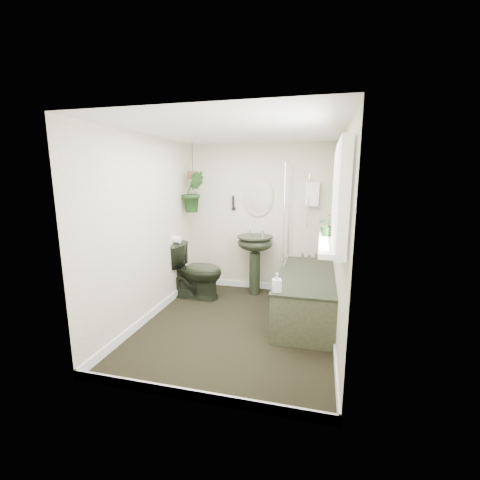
# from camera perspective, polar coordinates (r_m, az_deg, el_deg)

# --- Properties ---
(floor) EXTENTS (2.30, 2.80, 0.02)m
(floor) POSITION_cam_1_polar(r_m,az_deg,el_deg) (4.10, -0.53, -15.11)
(floor) COLOR black
(floor) RESTS_ON ground
(ceiling) EXTENTS (2.30, 2.80, 0.02)m
(ceiling) POSITION_cam_1_polar(r_m,az_deg,el_deg) (3.70, -0.60, 19.02)
(ceiling) COLOR white
(ceiling) RESTS_ON ground
(wall_back) EXTENTS (2.30, 0.02, 2.30)m
(wall_back) POSITION_cam_1_polar(r_m,az_deg,el_deg) (5.09, 3.47, 3.80)
(wall_back) COLOR beige
(wall_back) RESTS_ON ground
(wall_front) EXTENTS (2.30, 0.02, 2.30)m
(wall_front) POSITION_cam_1_polar(r_m,az_deg,el_deg) (2.43, -9.06, -4.69)
(wall_front) COLOR beige
(wall_front) RESTS_ON ground
(wall_left) EXTENTS (0.02, 2.80, 2.30)m
(wall_left) POSITION_cam_1_polar(r_m,az_deg,el_deg) (4.17, -16.17, 1.72)
(wall_left) COLOR beige
(wall_left) RESTS_ON ground
(wall_right) EXTENTS (0.02, 2.80, 2.30)m
(wall_right) POSITION_cam_1_polar(r_m,az_deg,el_deg) (3.62, 17.51, 0.22)
(wall_right) COLOR beige
(wall_right) RESTS_ON ground
(skirting) EXTENTS (2.30, 2.80, 0.10)m
(skirting) POSITION_cam_1_polar(r_m,az_deg,el_deg) (4.07, -0.53, -14.35)
(skirting) COLOR white
(skirting) RESTS_ON floor
(bathtub) EXTENTS (0.72, 1.72, 0.58)m
(bathtub) POSITION_cam_1_polar(r_m,az_deg,el_deg) (4.33, 11.64, -9.54)
(bathtub) COLOR black
(bathtub) RESTS_ON floor
(bath_screen) EXTENTS (0.04, 0.72, 1.40)m
(bath_screen) POSITION_cam_1_polar(r_m,az_deg,el_deg) (4.59, 8.30, 4.53)
(bath_screen) COLOR silver
(bath_screen) RESTS_ON bathtub
(shower_box) EXTENTS (0.20, 0.10, 0.35)m
(shower_box) POSITION_cam_1_polar(r_m,az_deg,el_deg) (4.90, 12.70, 7.96)
(shower_box) COLOR white
(shower_box) RESTS_ON wall_back
(oval_mirror) EXTENTS (0.46, 0.03, 0.62)m
(oval_mirror) POSITION_cam_1_polar(r_m,az_deg,el_deg) (5.02, 3.26, 7.71)
(oval_mirror) COLOR #C0AD90
(oval_mirror) RESTS_ON wall_back
(wall_sconce) EXTENTS (0.04, 0.04, 0.22)m
(wall_sconce) POSITION_cam_1_polar(r_m,az_deg,el_deg) (5.11, -1.21, 6.67)
(wall_sconce) COLOR black
(wall_sconce) RESTS_ON wall_back
(toilet_roll_holder) EXTENTS (0.11, 0.11, 0.11)m
(toilet_roll_holder) POSITION_cam_1_polar(r_m,az_deg,el_deg) (4.80, -11.21, 0.12)
(toilet_roll_holder) COLOR white
(toilet_roll_holder) RESTS_ON wall_left
(window_recess) EXTENTS (0.08, 1.00, 0.90)m
(window_recess) POSITION_cam_1_polar(r_m,az_deg,el_deg) (2.86, 17.45, 7.54)
(window_recess) COLOR white
(window_recess) RESTS_ON wall_right
(window_sill) EXTENTS (0.18, 1.00, 0.04)m
(window_sill) POSITION_cam_1_polar(r_m,az_deg,el_deg) (2.91, 15.59, -0.66)
(window_sill) COLOR white
(window_sill) RESTS_ON wall_right
(window_blinds) EXTENTS (0.01, 0.86, 0.76)m
(window_blinds) POSITION_cam_1_polar(r_m,az_deg,el_deg) (2.86, 16.54, 7.59)
(window_blinds) COLOR white
(window_blinds) RESTS_ON wall_right
(toilet) EXTENTS (0.84, 0.52, 0.83)m
(toilet) POSITION_cam_1_polar(r_m,az_deg,el_deg) (4.90, -7.87, -5.37)
(toilet) COLOR black
(toilet) RESTS_ON floor
(pedestal_sink) EXTENTS (0.59, 0.52, 0.93)m
(pedestal_sink) POSITION_cam_1_polar(r_m,az_deg,el_deg) (4.98, 2.64, -4.45)
(pedestal_sink) COLOR black
(pedestal_sink) RESTS_ON floor
(sill_plant) EXTENTS (0.20, 0.17, 0.21)m
(sill_plant) POSITION_cam_1_polar(r_m,az_deg,el_deg) (3.17, 15.39, 2.64)
(sill_plant) COLOR black
(sill_plant) RESTS_ON window_sill
(hanging_plant) EXTENTS (0.44, 0.42, 0.62)m
(hanging_plant) POSITION_cam_1_polar(r_m,az_deg,el_deg) (5.01, -8.30, 8.46)
(hanging_plant) COLOR black
(hanging_plant) RESTS_ON ceiling
(soap_bottle) EXTENTS (0.12, 0.12, 0.21)m
(soap_bottle) POSITION_cam_1_polar(r_m,az_deg,el_deg) (3.52, 6.55, -7.49)
(soap_bottle) COLOR #2C2426
(soap_bottle) RESTS_ON bathtub
(hanging_pot) EXTENTS (0.16, 0.16, 0.12)m
(hanging_pot) POSITION_cam_1_polar(r_m,az_deg,el_deg) (5.00, -8.39, 11.32)
(hanging_pot) COLOR brown
(hanging_pot) RESTS_ON ceiling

